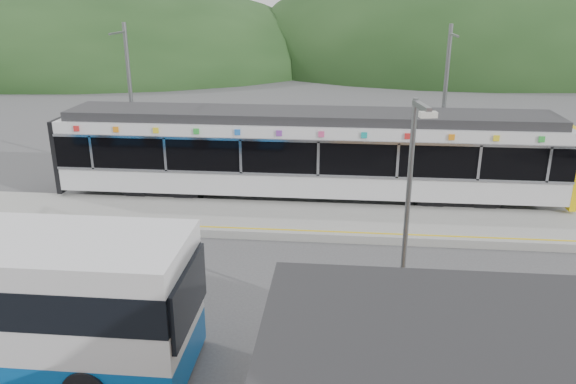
{
  "coord_description": "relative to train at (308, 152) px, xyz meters",
  "views": [
    {
      "loc": [
        2.64,
        -16.11,
        8.14
      ],
      "look_at": [
        0.95,
        1.0,
        2.07
      ],
      "focal_mm": 35.0,
      "sensor_mm": 36.0,
      "label": 1
    }
  ],
  "objects": [
    {
      "name": "catenary_mast_east",
      "position": [
        5.71,
        2.56,
        1.58
      ],
      "size": [
        0.18,
        1.8,
        7.0
      ],
      "color": "slate",
      "rests_on": "ground"
    },
    {
      "name": "ground",
      "position": [
        -1.29,
        -6.0,
        -2.06
      ],
      "size": [
        120.0,
        120.0,
        0.0
      ],
      "primitive_type": "plane",
      "color": "#4C4C4F",
      "rests_on": "ground"
    },
    {
      "name": "platform",
      "position": [
        -1.29,
        -2.7,
        -1.91
      ],
      "size": [
        26.0,
        3.2,
        0.3
      ],
      "primitive_type": "cube",
      "color": "#9E9E99",
      "rests_on": "ground"
    },
    {
      "name": "yellow_line",
      "position": [
        -1.29,
        -4.0,
        -1.76
      ],
      "size": [
        26.0,
        0.1,
        0.01
      ],
      "primitive_type": "cube",
      "color": "yellow",
      "rests_on": "platform"
    },
    {
      "name": "hills",
      "position": [
        4.9,
        -0.71,
        -2.06
      ],
      "size": [
        146.0,
        149.0,
        26.0
      ],
      "color": "#1E3D19",
      "rests_on": "ground"
    },
    {
      "name": "lamp_post",
      "position": [
        2.92,
        -9.87,
        1.53
      ],
      "size": [
        0.38,
        1.08,
        6.02
      ],
      "rotation": [
        0.0,
        0.0,
        0.18
      ],
      "color": "slate",
      "rests_on": "ground"
    },
    {
      "name": "train",
      "position": [
        0.0,
        0.0,
        0.0
      ],
      "size": [
        20.44,
        3.01,
        3.74
      ],
      "color": "black",
      "rests_on": "ground"
    },
    {
      "name": "catenary_mast_west",
      "position": [
        -8.29,
        2.56,
        1.58
      ],
      "size": [
        0.18,
        1.8,
        7.0
      ],
      "color": "slate",
      "rests_on": "ground"
    }
  ]
}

